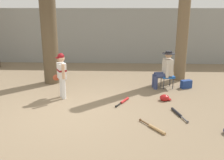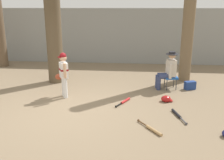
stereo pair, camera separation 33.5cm
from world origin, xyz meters
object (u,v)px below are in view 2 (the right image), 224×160
object	(u,v)px
tree_behind_spectator	(189,19)
handbag_beside_stool	(190,85)
bat_black_composite	(177,115)
bat_red_barrel	(124,101)
bat_wood_tan	(152,129)
batting_helmet_red	(166,99)
folding_stool	(171,78)
young_ballplayer	(63,72)
seated_spectator	(168,69)

from	to	relation	value
tree_behind_spectator	handbag_beside_stool	world-z (taller)	tree_behind_spectator
bat_black_composite	bat_red_barrel	bearing A→B (deg)	149.72
bat_wood_tan	batting_helmet_red	xyz separation A→B (m)	(0.48, 1.78, 0.04)
bat_red_barrel	batting_helmet_red	bearing A→B (deg)	8.97
folding_stool	handbag_beside_stool	world-z (taller)	folding_stool
young_ballplayer	seated_spectator	distance (m)	3.24
tree_behind_spectator	handbag_beside_stool	size ratio (longest dim) A/B	14.77
bat_red_barrel	bat_black_composite	world-z (taller)	same
tree_behind_spectator	bat_wood_tan	world-z (taller)	tree_behind_spectator
handbag_beside_stool	batting_helmet_red	world-z (taller)	handbag_beside_stool
handbag_beside_stool	bat_black_composite	world-z (taller)	handbag_beside_stool
seated_spectator	young_ballplayer	bearing A→B (deg)	-161.40
seated_spectator	bat_wood_tan	distance (m)	3.07
young_ballplayer	bat_black_composite	world-z (taller)	young_ballplayer
bat_black_composite	seated_spectator	bearing A→B (deg)	90.39
tree_behind_spectator	seated_spectator	world-z (taller)	tree_behind_spectator
seated_spectator	batting_helmet_red	bearing A→B (deg)	-97.62
tree_behind_spectator	folding_stool	bearing A→B (deg)	-121.14
bat_black_composite	bat_wood_tan	xyz separation A→B (m)	(-0.65, -0.82, 0.00)
tree_behind_spectator	batting_helmet_red	size ratio (longest dim) A/B	15.93
tree_behind_spectator	bat_red_barrel	size ratio (longest dim) A/B	7.38
bat_red_barrel	bat_wood_tan	distance (m)	1.73
bat_red_barrel	batting_helmet_red	distance (m)	1.16
bat_red_barrel	bat_wood_tan	world-z (taller)	same
seated_spectator	bat_black_composite	distance (m)	2.20
tree_behind_spectator	bat_red_barrel	world-z (taller)	tree_behind_spectator
folding_stool	handbag_beside_stool	bearing A→B (deg)	-0.69
bat_red_barrel	young_ballplayer	bearing A→B (deg)	170.06
seated_spectator	handbag_beside_stool	distance (m)	0.88
bat_red_barrel	seated_spectator	bearing A→B (deg)	45.84
tree_behind_spectator	folding_stool	size ratio (longest dim) A/B	11.14
folding_stool	bat_wood_tan	size ratio (longest dim) A/B	0.65
folding_stool	seated_spectator	distance (m)	0.29
bat_red_barrel	folding_stool	bearing A→B (deg)	44.06
handbag_beside_stool	bat_red_barrel	distance (m)	2.43
young_ballplayer	bat_red_barrel	distance (m)	1.93
bat_black_composite	batting_helmet_red	size ratio (longest dim) A/B	2.56
young_ballplayer	bat_wood_tan	bearing A→B (deg)	-38.02
handbag_beside_stool	bat_red_barrel	xyz separation A→B (m)	(-2.02, -1.35, -0.10)
bat_red_barrel	batting_helmet_red	xyz separation A→B (m)	(1.15, 0.18, 0.04)
tree_behind_spectator	bat_black_composite	xyz separation A→B (m)	(-0.69, -3.14, -2.11)
tree_behind_spectator	batting_helmet_red	bearing A→B (deg)	-111.56
tree_behind_spectator	bat_red_barrel	distance (m)	3.76
tree_behind_spectator	handbag_beside_stool	distance (m)	2.26
bat_red_barrel	bat_wood_tan	xyz separation A→B (m)	(0.67, -1.59, -0.00)
folding_stool	bat_red_barrel	size ratio (longest dim) A/B	0.66
tree_behind_spectator	bat_black_composite	world-z (taller)	tree_behind_spectator
tree_behind_spectator	bat_wood_tan	size ratio (longest dim) A/B	7.19
tree_behind_spectator	young_ballplayer	distance (m)	4.53
folding_stool	bat_black_composite	size ratio (longest dim) A/B	0.56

